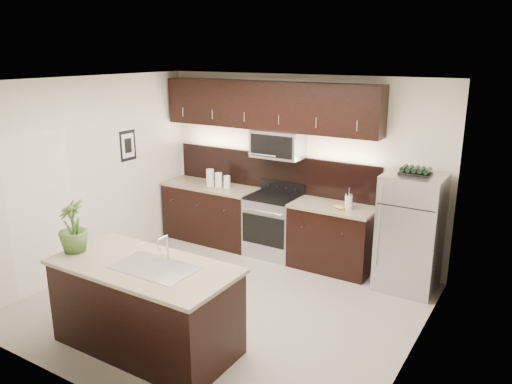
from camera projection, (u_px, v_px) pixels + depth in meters
ground at (223, 304)px, 6.18m from camera, size 4.50×4.50×0.00m
room_walls at (211, 170)px, 5.74m from camera, size 4.52×4.02×2.71m
counter_run at (262, 223)px, 7.67m from camera, size 3.51×0.65×0.94m
upper_fixtures at (269, 113)px, 7.32m from camera, size 3.49×0.40×1.66m
island at (146, 306)px, 5.17m from camera, size 1.96×0.96×0.94m
sink_faucet at (155, 266)px, 4.97m from camera, size 0.84×0.50×0.28m
refrigerator at (410, 233)px, 6.40m from camera, size 0.74×0.67×1.54m
wine_rack at (416, 171)px, 6.18m from camera, size 0.38×0.24×0.09m
plant at (73, 226)px, 5.30m from camera, size 0.40×0.40×0.57m
canisters at (217, 179)px, 7.89m from camera, size 0.40×0.16×0.27m
french_press at (349, 201)px, 6.76m from camera, size 0.10×0.10×0.30m
bananas at (338, 206)px, 6.83m from camera, size 0.19×0.16×0.05m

